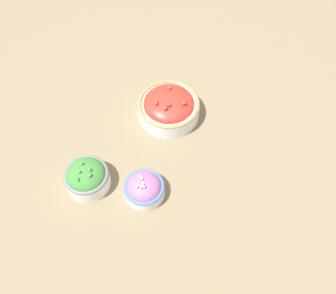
{
  "coord_description": "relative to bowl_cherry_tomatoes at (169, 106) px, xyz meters",
  "views": [
    {
      "loc": [
        -0.51,
        -0.28,
        0.93
      ],
      "look_at": [
        0.0,
        0.0,
        0.03
      ],
      "focal_mm": 40.0,
      "sensor_mm": 36.0,
      "label": 1
    }
  ],
  "objects": [
    {
      "name": "bowl_broccoli",
      "position": [
        -0.32,
        0.08,
        -0.0
      ],
      "size": [
        0.12,
        0.12,
        0.08
      ],
      "color": "white",
      "rests_on": "ground_plane"
    },
    {
      "name": "bowl_cherry_tomatoes",
      "position": [
        0.0,
        0.0,
        0.0
      ],
      "size": [
        0.19,
        0.19,
        0.09
      ],
      "color": "white",
      "rests_on": "ground_plane"
    },
    {
      "name": "bowl_red_onion",
      "position": [
        -0.27,
        -0.07,
        -0.01
      ],
      "size": [
        0.11,
        0.11,
        0.07
      ],
      "color": "white",
      "rests_on": "ground_plane"
    },
    {
      "name": "ground_plane",
      "position": [
        -0.13,
        -0.07,
        -0.04
      ],
      "size": [
        3.0,
        3.0,
        0.0
      ],
      "primitive_type": "plane",
      "color": "#75664C"
    }
  ]
}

